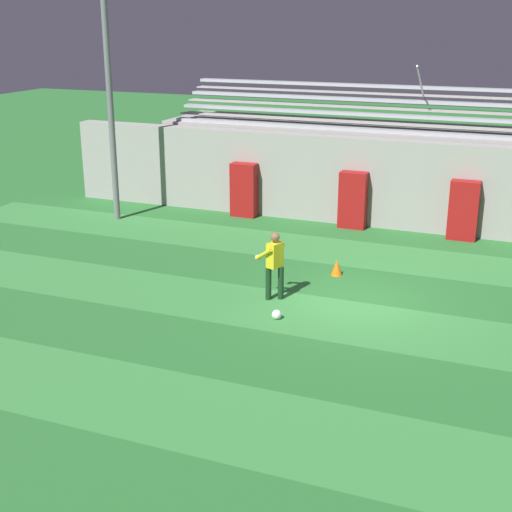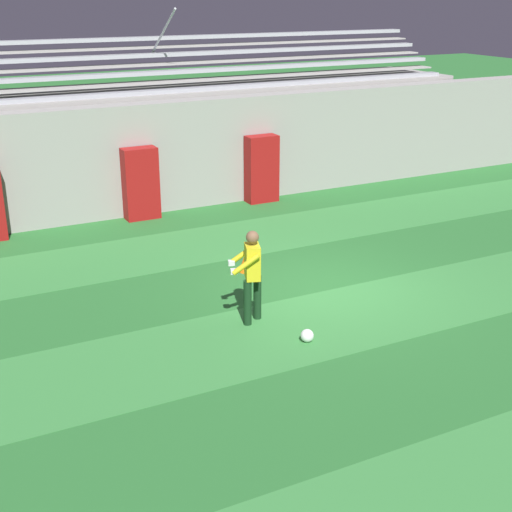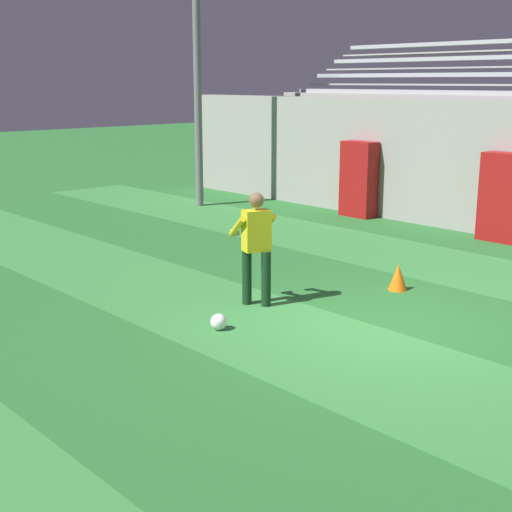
% 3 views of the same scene
% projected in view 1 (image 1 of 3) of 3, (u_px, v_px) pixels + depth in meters
% --- Properties ---
extents(ground_plane, '(80.00, 80.00, 0.00)m').
position_uv_depth(ground_plane, '(359.00, 300.00, 17.04)').
color(ground_plane, '#286B2D').
extents(turf_stripe_near, '(28.00, 2.36, 0.01)m').
position_uv_depth(turf_stripe_near, '(271.00, 428.00, 11.76)').
color(turf_stripe_near, '#38843D').
rests_on(turf_stripe_near, ground).
extents(turf_stripe_mid, '(28.00, 2.36, 0.01)m').
position_uv_depth(turf_stripe_mid, '(345.00, 321.00, 15.90)').
color(turf_stripe_mid, '#38843D').
rests_on(turf_stripe_mid, ground).
extents(turf_stripe_far, '(28.00, 2.36, 0.01)m').
position_uv_depth(turf_stripe_far, '(388.00, 257.00, 20.05)').
color(turf_stripe_far, '#38843D').
rests_on(turf_stripe_far, ground).
extents(back_wall, '(24.00, 0.60, 2.80)m').
position_uv_depth(back_wall, '(411.00, 186.00, 22.31)').
color(back_wall, '#999691').
rests_on(back_wall, ground).
extents(padding_pillar_gate_left, '(0.86, 0.44, 1.81)m').
position_uv_depth(padding_pillar_gate_left, '(353.00, 200.00, 22.58)').
color(padding_pillar_gate_left, maroon).
rests_on(padding_pillar_gate_left, ground).
extents(padding_pillar_gate_right, '(0.86, 0.44, 1.81)m').
position_uv_depth(padding_pillar_gate_right, '(464.00, 210.00, 21.39)').
color(padding_pillar_gate_right, maroon).
rests_on(padding_pillar_gate_right, ground).
extents(padding_pillar_far_left, '(0.86, 0.44, 1.81)m').
position_uv_depth(padding_pillar_far_left, '(244.00, 190.00, 23.89)').
color(padding_pillar_far_left, maroon).
rests_on(padding_pillar_far_left, ground).
extents(bleacher_stand, '(18.00, 3.35, 5.03)m').
position_uv_depth(bleacher_stand, '(422.00, 170.00, 24.04)').
color(bleacher_stand, '#999691').
rests_on(bleacher_stand, ground).
extents(floodlight_pole, '(0.90, 0.36, 7.52)m').
position_uv_depth(floodlight_pole, '(108.00, 71.00, 22.31)').
color(floodlight_pole, slate).
rests_on(floodlight_pole, ground).
extents(goalkeeper, '(0.68, 0.70, 1.67)m').
position_uv_depth(goalkeeper, '(274.00, 261.00, 16.82)').
color(goalkeeper, '#143319').
rests_on(goalkeeper, ground).
extents(soccer_ball, '(0.22, 0.22, 0.22)m').
position_uv_depth(soccer_ball, '(277.00, 315.00, 15.95)').
color(soccer_ball, white).
rests_on(soccer_ball, ground).
extents(traffic_cone, '(0.30, 0.30, 0.42)m').
position_uv_depth(traffic_cone, '(337.00, 267.00, 18.63)').
color(traffic_cone, orange).
rests_on(traffic_cone, ground).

